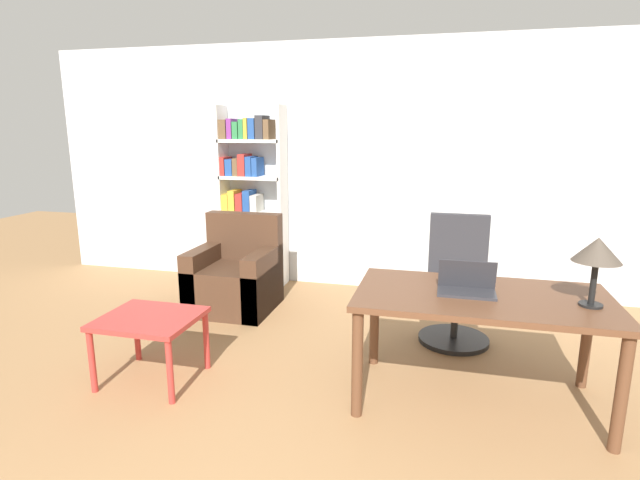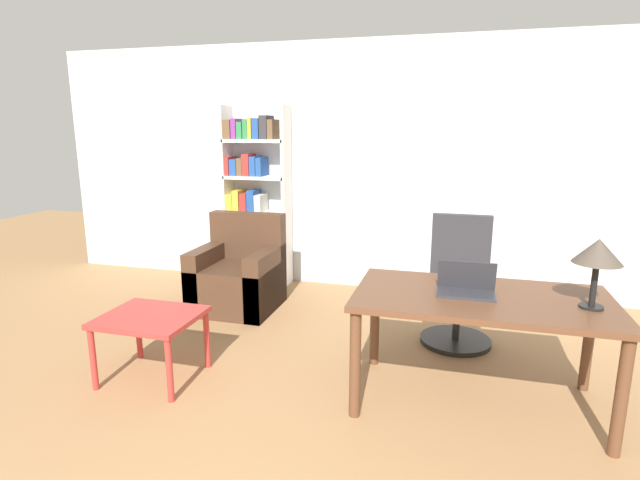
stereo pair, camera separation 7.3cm
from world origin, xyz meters
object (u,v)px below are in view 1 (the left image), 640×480
Objects in this scene: desk at (481,308)px; side_table_blue at (150,325)px; laptop at (467,286)px; office_chair at (456,287)px; armchair at (235,278)px; table_lamp at (597,252)px; bookshelf at (250,204)px.

side_table_blue is (-2.24, -0.28, -0.23)m from desk.
office_chair is at bearing 91.88° from laptop.
armchair reaches higher than desk.
table_lamp is at bearing -5.85° from desk.
office_chair is 1.60× the size of side_table_blue.
laptop is 0.34× the size of office_chair.
laptop reaches higher than desk.
side_table_blue is at bearing -148.54° from office_chair.
office_chair is (-0.13, 1.01, -0.19)m from desk.
table_lamp is at bearing -35.29° from bookshelf.
table_lamp is at bearing 4.38° from side_table_blue.
laptop is at bearing 178.67° from desk.
office_chair is (-0.03, 1.01, -0.33)m from laptop.
armchair is (-2.87, 1.30, -0.76)m from table_lamp.
bookshelf is (-0.19, 2.37, 0.51)m from side_table_blue.
side_table_blue is (-2.85, -0.22, -0.66)m from table_lamp.
bookshelf is at bearing 94.60° from side_table_blue.
laptop is 0.86× the size of table_lamp.
side_table_blue is (-2.11, -1.29, -0.04)m from office_chair.
side_table_blue is 0.71× the size of armchair.
armchair is (-2.16, 1.24, -0.48)m from laptop.
office_chair is 2.47m from side_table_blue.
table_lamp reaches higher than desk.
laptop is 0.18× the size of bookshelf.
armchair is (-0.02, 1.52, -0.11)m from side_table_blue.
desk is 2.27m from side_table_blue.
desk is at bearing 174.15° from table_lamp.
desk is 1.03m from office_chair.
office_chair is at bearing -25.23° from bookshelf.
side_table_blue is at bearing -85.40° from bookshelf.
laptop is at bearing -29.78° from armchair.
armchair is at bearing 150.22° from laptop.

